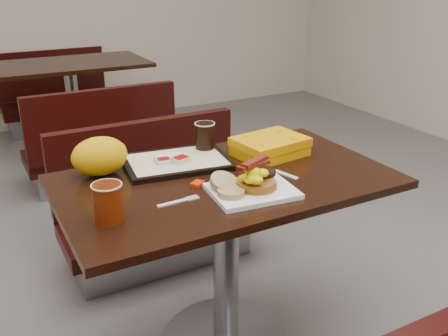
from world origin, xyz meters
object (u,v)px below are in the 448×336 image
hashbrown_sleeve_right (178,159)px  clamshell (270,146)px  hashbrown_sleeve_left (163,160)px  bench_far_n (57,93)px  bench_near_n (160,200)px  coffee_cup_far (205,136)px  table_far (74,109)px  fork (173,203)px  table_near (226,265)px  bench_far_s (97,134)px  tray (177,162)px  knife (277,171)px  coffee_cup_near (108,203)px  platter (252,191)px  pancake_stack (256,183)px  paper_bag (100,156)px

hashbrown_sleeve_right → clamshell: size_ratio=0.30×
hashbrown_sleeve_left → bench_far_n: bearing=95.2°
bench_near_n → coffee_cup_far: coffee_cup_far is taller
table_far → fork: (-0.25, -2.70, 0.38)m
table_near → bench_far_s: 1.90m
fork → tray: (0.15, 0.31, 0.01)m
hashbrown_sleeve_right → table_far: bearing=72.0°
knife → coffee_cup_near: bearing=-98.2°
platter → hashbrown_sleeve_right: (-0.12, 0.35, 0.02)m
bench_far_s → coffee_cup_far: (0.05, -1.63, 0.46)m
bench_near_n → coffee_cup_far: 0.63m
bench_far_s → fork: size_ratio=6.86×
platter → hashbrown_sleeve_left: (-0.18, 0.37, 0.02)m
table_near → tray: bearing=116.8°
pancake_stack → knife: 0.20m
table_near → bench_far_s: size_ratio=1.20×
bench_near_n → bench_far_s: bearing=90.0°
platter → coffee_cup_far: size_ratio=2.63×
bench_far_n → hashbrown_sleeve_left: (-0.16, -3.09, 0.42)m
coffee_cup_near → knife: 0.67m
platter → paper_bag: bearing=140.8°
pancake_stack → paper_bag: size_ratio=0.68×
table_far → coffee_cup_far: size_ratio=11.26×
bench_far_s → bench_far_n: (0.00, 1.40, 0.00)m
hashbrown_sleeve_left → platter: bearing=-56.1°
platter → clamshell: (0.25, 0.28, 0.03)m
bench_near_n → pancake_stack: bearing=-87.8°
table_far → bench_far_n: 0.70m
table_near → clamshell: size_ratio=4.39×
table_near → bench_far_n: (0.00, 3.30, -0.02)m
table_far → coffee_cup_near: (-0.47, -2.72, 0.44)m
hashbrown_sleeve_left → table_far: bearing=94.3°
bench_far_s → coffee_cup_far: coffee_cup_far is taller
pancake_stack → tray: pancake_stack is taller
coffee_cup_far → clamshell: bearing=-34.9°
platter → hashbrown_sleeve_right: hashbrown_sleeve_right is taller
coffee_cup_far → hashbrown_sleeve_left: bearing=-162.9°
table_far → bench_far_n: table_far is taller
bench_far_s → paper_bag: 1.76m
bench_far_s → paper_bag: bearing=-103.3°
fork → hashbrown_sleeve_right: bearing=60.6°
table_near → paper_bag: (-0.39, 0.25, 0.45)m
knife → hashbrown_sleeve_left: 0.44m
table_near → platter: 0.42m
table_far → hashbrown_sleeve_left: size_ratio=16.94×
bench_near_n → knife: 0.86m
table_far → knife: 2.68m
platter → knife: 0.21m
tray → hashbrown_sleeve_left: hashbrown_sleeve_left is taller
platter → coffee_cup_near: 0.49m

